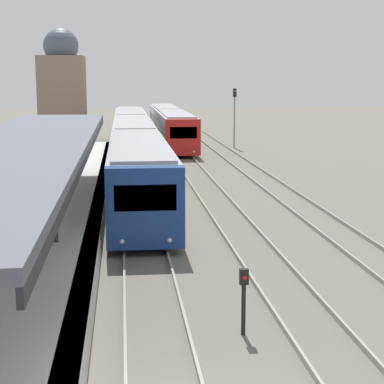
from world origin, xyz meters
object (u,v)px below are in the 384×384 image
object	(u,v)px
train_far	(170,124)
signal_post_near	(244,294)
person_on_platform	(51,210)
signal_mast_far	(235,111)
train_near	(133,142)

from	to	relation	value
train_far	signal_post_near	bearing A→B (deg)	-92.11
person_on_platform	train_far	world-z (taller)	train_far
train_far	signal_mast_far	world-z (taller)	signal_mast_far
person_on_platform	signal_mast_far	world-z (taller)	signal_mast_far
signal_mast_far	person_on_platform	bearing A→B (deg)	-108.47
signal_post_near	person_on_platform	bearing A→B (deg)	132.33
person_on_platform	signal_mast_far	bearing A→B (deg)	71.53
train_near	signal_post_near	distance (m)	28.56
signal_post_near	signal_mast_far	distance (m)	40.41
signal_post_near	signal_mast_far	size ratio (longest dim) A/B	0.31
train_near	signal_post_near	world-z (taller)	train_near
person_on_platform	train_far	distance (m)	41.23
person_on_platform	train_far	bearing A→B (deg)	80.92
train_far	signal_post_near	size ratio (longest dim) A/B	17.45
person_on_platform	train_near	world-z (taller)	train_near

